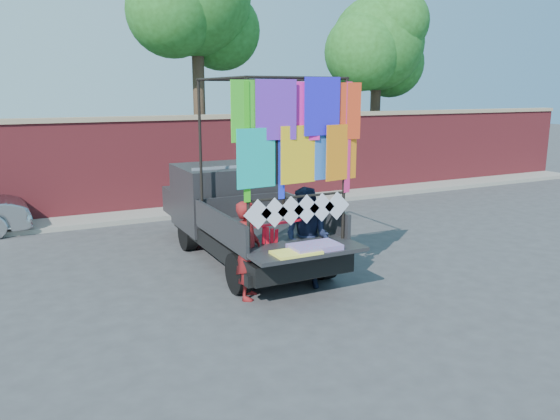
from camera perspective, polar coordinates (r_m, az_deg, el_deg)
name	(u,v)px	position (r m, az deg, el deg)	size (l,w,h in m)	color
ground	(300,284)	(9.54, 2.08, -7.73)	(90.00, 90.00, 0.00)	#38383A
brick_wall	(180,162)	(15.59, -10.36, 4.98)	(30.00, 0.45, 2.61)	maroon
curb	(190,211)	(15.14, -9.42, -0.06)	(30.00, 1.20, 0.12)	gray
tree_mid	(198,5)	(17.01, -8.59, 20.42)	(4.20, 3.30, 7.73)	#38281C
tree_right	(379,47)	(19.93, 10.34, 16.43)	(4.20, 3.30, 6.62)	#38281C
pickup_truck	(234,211)	(11.14, -4.78, -0.08)	(2.21, 5.55, 3.49)	black
woman	(248,250)	(8.71, -3.33, -4.21)	(0.58, 0.38, 1.59)	maroon
man	(307,238)	(9.18, 2.84, -2.93)	(0.83, 0.65, 1.71)	#161D38
streamer_bundle	(273,235)	(8.83, -0.70, -2.61)	(0.89, 0.16, 0.62)	red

